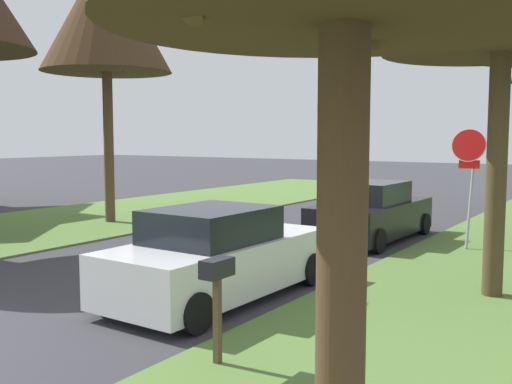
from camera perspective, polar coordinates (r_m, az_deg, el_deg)
name	(u,v)px	position (r m, az deg, el deg)	size (l,w,h in m)	color
stop_sign_far	(469,162)	(14.88, 20.08, 2.73)	(0.82, 0.75, 2.91)	#9EA0A5
street_tree_left_mid_b	(106,12)	(19.52, -14.47, 16.60)	(4.05, 4.05, 8.44)	brown
parked_sedan_white	(218,257)	(10.01, -3.76, -6.31)	(2.00, 4.43, 1.57)	white
parked_sedan_black	(371,213)	(15.89, 11.18, -2.03)	(2.00, 4.43, 1.57)	black
curbside_mailbox	(217,280)	(7.01, -3.82, -8.61)	(0.22, 0.44, 1.27)	brown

